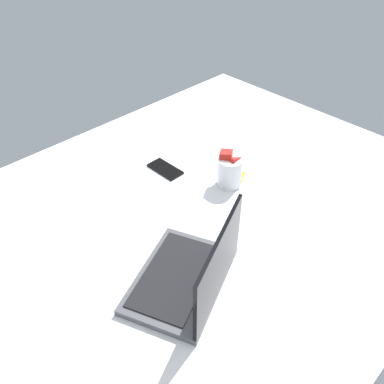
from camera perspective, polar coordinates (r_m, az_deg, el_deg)
name	(u,v)px	position (r cm, az deg, el deg)	size (l,w,h in cm)	color
bed_mattress	(198,227)	(143.69, 0.87, -5.01)	(180.00, 140.00, 18.00)	white
laptop	(190,275)	(112.06, -0.26, -11.68)	(39.42, 34.21, 23.00)	#4C4C51
snack_cup	(230,170)	(144.97, 5.46, 3.07)	(10.06, 10.49, 13.48)	silver
cell_phone	(165,169)	(154.85, -3.83, 3.26)	(6.80, 14.00, 0.80)	black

